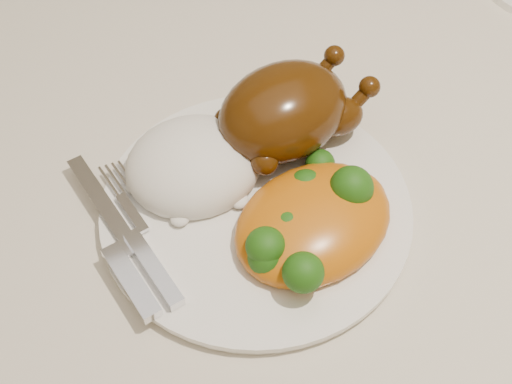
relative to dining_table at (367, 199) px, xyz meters
name	(u,v)px	position (x,y,z in m)	size (l,w,h in m)	color
dining_table	(367,199)	(0.00, 0.00, 0.00)	(1.60, 0.90, 0.76)	brown
tablecloth	(377,154)	(0.00, 0.00, 0.07)	(1.73, 1.03, 0.18)	beige
dinner_plate	(256,210)	(-0.15, -0.04, 0.11)	(0.26, 0.26, 0.01)	white
roast_chicken	(287,110)	(-0.09, 0.02, 0.15)	(0.16, 0.12, 0.08)	#4A2607
rice_mound	(193,166)	(-0.18, 0.01, 0.13)	(0.12, 0.11, 0.06)	white
mac_and_cheese	(315,219)	(-0.11, -0.08, 0.13)	(0.17, 0.15, 0.06)	#C4650C
cutlery	(132,250)	(-0.26, -0.05, 0.12)	(0.05, 0.18, 0.01)	silver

